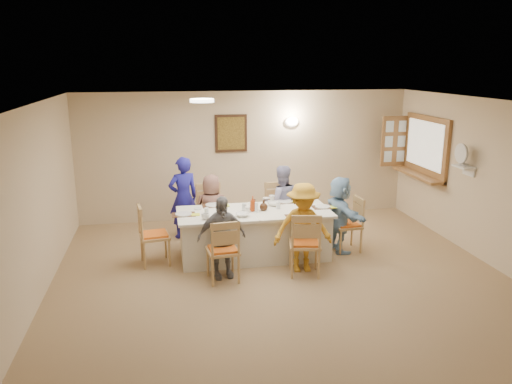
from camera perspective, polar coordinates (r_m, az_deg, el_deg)
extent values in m
plane|color=olive|center=(6.93, 3.85, -11.24)|extent=(7.00, 7.00, 0.00)
plane|color=beige|center=(9.83, -1.13, 4.19)|extent=(6.50, 0.00, 6.50)
plane|color=beige|center=(3.48, 19.41, -16.73)|extent=(6.50, 0.00, 6.50)
plane|color=beige|center=(6.50, -24.94, -2.57)|extent=(0.00, 7.00, 7.00)
plane|color=white|center=(6.27, 4.24, 9.82)|extent=(7.00, 7.00, 0.00)
cube|color=#382113|center=(9.68, -2.88, 6.72)|extent=(0.62, 0.04, 0.72)
cube|color=black|center=(9.66, -2.86, 6.70)|extent=(0.52, 0.02, 0.62)
ellipsoid|color=white|center=(9.86, 4.12, 8.01)|extent=(0.26, 0.09, 0.18)
cylinder|color=white|center=(7.58, -6.19, 10.35)|extent=(0.36, 0.36, 0.05)
cube|color=olive|center=(9.83, 18.85, 4.90)|extent=(0.06, 1.50, 1.15)
cube|color=olive|center=(9.87, 18.00, 1.89)|extent=(0.30, 1.50, 0.05)
cube|color=olive|center=(10.37, 15.55, 5.61)|extent=(0.55, 0.04, 1.00)
cube|color=white|center=(8.67, 22.65, 2.69)|extent=(0.22, 0.36, 0.03)
cube|color=white|center=(7.94, -0.21, -4.81)|extent=(2.40, 1.01, 0.76)
imported|color=brown|center=(8.44, -5.07, -2.07)|extent=(0.66, 0.48, 1.22)
imported|color=#908DB5|center=(8.61, 2.89, -1.30)|extent=(0.67, 0.54, 1.33)
imported|color=slate|center=(7.15, -3.96, -5.17)|extent=(0.80, 0.51, 1.21)
imported|color=gold|center=(7.36, 5.37, -4.09)|extent=(0.93, 0.61, 1.34)
imported|color=#91BBE0|center=(8.23, 9.57, -2.51)|extent=(1.24, 0.61, 1.25)
imported|color=#201E96|center=(8.83, -8.30, -0.63)|extent=(0.71, 0.62, 1.45)
cube|color=#472B19|center=(7.35, -4.22, -3.33)|extent=(0.33, 0.25, 0.01)
cylinder|color=white|center=(7.34, -4.23, -3.25)|extent=(0.25, 0.25, 0.02)
cube|color=yellow|center=(7.32, -2.78, -3.32)|extent=(0.14, 0.14, 0.01)
cube|color=#472B19|center=(7.57, 4.85, -2.81)|extent=(0.37, 0.27, 0.01)
cylinder|color=white|center=(7.56, 4.85, -2.74)|extent=(0.23, 0.23, 0.01)
cube|color=yellow|center=(7.57, 6.27, -2.79)|extent=(0.14, 0.14, 0.01)
cube|color=#472B19|center=(8.15, -4.91, -1.55)|extent=(0.36, 0.27, 0.01)
cylinder|color=white|center=(8.14, -4.91, -1.48)|extent=(0.26, 0.26, 0.02)
cube|color=yellow|center=(8.11, -3.61, -1.53)|extent=(0.15, 0.15, 0.01)
cube|color=#472B19|center=(8.34, 3.32, -1.13)|extent=(0.35, 0.26, 0.01)
cylinder|color=white|center=(8.34, 3.32, -1.06)|extent=(0.26, 0.26, 0.02)
cube|color=yellow|center=(8.34, 4.60, -1.11)|extent=(0.13, 0.13, 0.01)
cube|color=#472B19|center=(7.71, -8.28, -2.58)|extent=(0.35, 0.26, 0.01)
cylinder|color=white|center=(7.71, -8.28, -2.50)|extent=(0.26, 0.26, 0.02)
cube|color=yellow|center=(7.67, -6.92, -2.57)|extent=(0.13, 0.13, 0.01)
cube|color=#472B19|center=(8.10, 7.61, -1.72)|extent=(0.33, 0.24, 0.01)
cylinder|color=white|center=(8.09, 7.61, -1.66)|extent=(0.24, 0.24, 0.02)
cube|color=yellow|center=(8.11, 8.93, -1.70)|extent=(0.13, 0.13, 0.01)
imported|color=white|center=(7.43, -5.80, -2.80)|extent=(0.16, 0.16, 0.09)
imported|color=white|center=(8.41, 1.84, -0.68)|extent=(0.10, 0.10, 0.09)
imported|color=white|center=(7.55, -1.54, -2.62)|extent=(0.24, 0.24, 0.05)
imported|color=white|center=(8.12, 2.03, -1.35)|extent=(0.30, 0.30, 0.06)
imported|color=#A7370E|center=(7.79, -0.37, -1.35)|extent=(0.12, 0.12, 0.24)
imported|color=#381E0F|center=(7.82, -0.15, -1.48)|extent=(0.11, 0.11, 0.19)
imported|color=#381E0F|center=(7.84, 0.88, -1.53)|extent=(0.23, 0.23, 0.17)
cylinder|color=silver|center=(7.83, -1.36, -1.75)|extent=(0.07, 0.07, 0.11)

